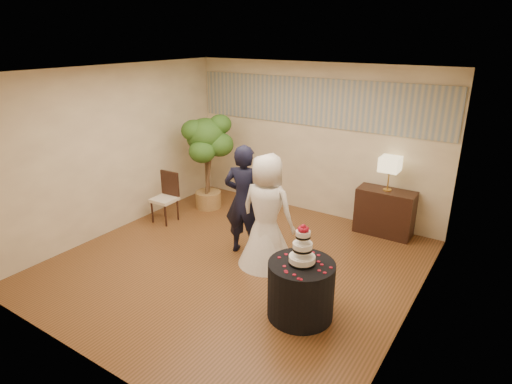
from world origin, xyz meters
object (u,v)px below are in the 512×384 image
Objects in this scene: side_chair at (164,198)px; table_lamp at (389,174)px; wedding_cake at (303,244)px; console at (385,212)px; groom at (244,200)px; cake_table at (301,290)px; ficus_tree at (207,162)px; bride at (267,211)px.

table_lamp is at bearing 23.58° from side_chair.
wedding_cake is 0.53× the size of console.
console is at bearing -146.36° from groom.
wedding_cake is (0.00, 0.00, 0.61)m from cake_table.
table_lamp is at bearing 12.40° from ficus_tree.
console is at bearing 87.33° from wedding_cake.
side_chair is at bearing 161.47° from wedding_cake.
console is at bearing -123.41° from bride.
groom is 1.83× the size of console.
side_chair is (-3.52, -1.69, 0.06)m from console.
cake_table is (1.50, -0.98, -0.51)m from groom.
bride reaches higher than side_chair.
wedding_cake is (1.50, -0.98, 0.10)m from groom.
wedding_cake is at bearing -20.66° from side_chair.
console is at bearing 12.40° from ficus_tree.
wedding_cake is at bearing 0.00° from cake_table.
side_chair reaches higher than console.
groom is 0.50m from bride.
groom is 2.51m from console.
ficus_tree reaches higher than cake_table.
ficus_tree is at bearing -168.30° from console.
table_lamp is at bearing 87.33° from cake_table.
bride is at bearing -30.21° from ficus_tree.
bride reaches higher than table_lamp.
console is 3.41m from ficus_tree.
side_chair is (-3.38, 1.13, -0.52)m from wedding_cake.
side_chair is at bearing -154.98° from console.
side_chair is at bearing -103.21° from ficus_tree.
bride is 2.47m from ficus_tree.
bride is 3.37× the size of wedding_cake.
groom is 1.93m from side_chair.
bride is (0.48, -0.12, -0.02)m from groom.
bride is 1.42m from cake_table.
ficus_tree is 1.11m from side_chair.
wedding_cake is at bearing -92.67° from table_lamp.
wedding_cake is at bearing 136.80° from bride.
groom is 2.17× the size of cake_table.
ficus_tree reaches higher than console.
ficus_tree reaches higher than wedding_cake.
ficus_tree is at bearing -167.60° from table_lamp.
side_chair is (-0.23, -0.97, -0.48)m from ficus_tree.
bride reaches higher than wedding_cake.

